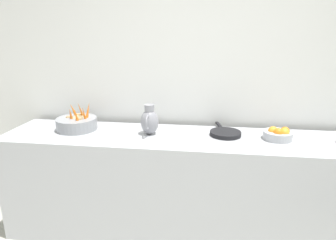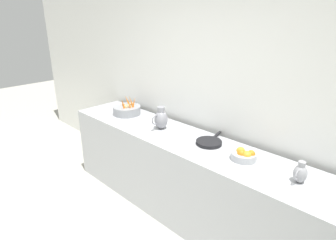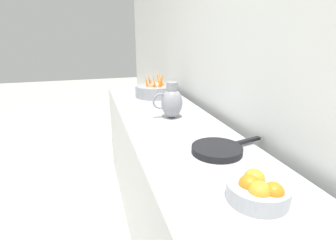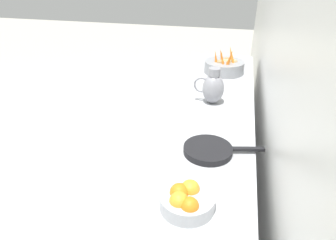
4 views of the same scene
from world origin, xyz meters
name	(u,v)px [view 4 (image 4 of 4)]	position (x,y,z in m)	size (l,w,h in m)	color
ground_plane	(3,215)	(0.00, 0.00, 0.00)	(15.57, 15.57, 0.00)	#ADAA9E
tile_wall_left	(316,62)	(-1.95, 0.30, 1.50)	(0.10, 8.62, 3.00)	white
prep_counter	(197,185)	(-1.52, -0.20, 0.45)	(0.64, 3.19, 0.91)	#ADAFB5
vegetable_colander	(224,66)	(-1.58, -1.23, 0.97)	(0.35, 0.35, 0.24)	gray
orange_bowl	(186,199)	(-1.55, 0.47, 0.95)	(0.23, 0.23, 0.10)	#ADAFB5
metal_pitcher_tall	(213,87)	(-1.55, -0.58, 1.02)	(0.21, 0.15, 0.25)	gray
skillet_on_counter	(209,150)	(-1.60, 0.05, 0.93)	(0.42, 0.26, 0.03)	black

